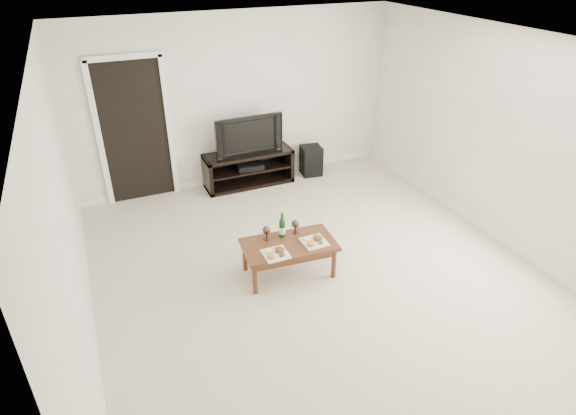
# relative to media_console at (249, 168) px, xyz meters

# --- Properties ---
(floor) EXTENTS (5.50, 5.50, 0.00)m
(floor) POSITION_rel_media_console_xyz_m (-0.05, -2.50, -0.28)
(floor) COLOR beige
(floor) RESTS_ON ground
(back_wall) EXTENTS (5.00, 0.04, 2.60)m
(back_wall) POSITION_rel_media_console_xyz_m (-0.05, 0.27, 1.02)
(back_wall) COLOR white
(back_wall) RESTS_ON ground
(ceiling) EXTENTS (5.00, 5.50, 0.04)m
(ceiling) POSITION_rel_media_console_xyz_m (-0.05, -2.50, 2.35)
(ceiling) COLOR white
(ceiling) RESTS_ON back_wall
(doorway) EXTENTS (0.90, 0.02, 2.05)m
(doorway) POSITION_rel_media_console_xyz_m (-1.60, 0.24, 0.75)
(doorway) COLOR black
(doorway) RESTS_ON ground
(media_console) EXTENTS (1.40, 0.45, 0.55)m
(media_console) POSITION_rel_media_console_xyz_m (0.00, 0.00, 0.00)
(media_console) COLOR black
(media_console) RESTS_ON ground
(television) EXTENTS (1.06, 0.17, 0.61)m
(television) POSITION_rel_media_console_xyz_m (-0.00, 0.00, 0.58)
(television) COLOR black
(television) RESTS_ON media_console
(av_receiver) EXTENTS (0.43, 0.34, 0.08)m
(av_receiver) POSITION_rel_media_console_xyz_m (0.02, -0.01, 0.05)
(av_receiver) COLOR black
(av_receiver) RESTS_ON media_console
(subwoofer) EXTENTS (0.36, 0.36, 0.48)m
(subwoofer) POSITION_rel_media_console_xyz_m (1.08, -0.04, -0.03)
(subwoofer) COLOR black
(subwoofer) RESTS_ON ground
(coffee_table) EXTENTS (1.11, 0.67, 0.42)m
(coffee_table) POSITION_rel_media_console_xyz_m (-0.37, -2.42, -0.07)
(coffee_table) COLOR #522F16
(coffee_table) RESTS_ON ground
(plate_left) EXTENTS (0.27, 0.27, 0.07)m
(plate_left) POSITION_rel_media_console_xyz_m (-0.59, -2.57, 0.18)
(plate_left) COLOR white
(plate_left) RESTS_ON coffee_table
(plate_right) EXTENTS (0.27, 0.27, 0.07)m
(plate_right) POSITION_rel_media_console_xyz_m (-0.10, -2.53, 0.18)
(plate_right) COLOR white
(plate_right) RESTS_ON coffee_table
(wine_bottle) EXTENTS (0.07, 0.07, 0.35)m
(wine_bottle) POSITION_rel_media_console_xyz_m (-0.38, -2.26, 0.32)
(wine_bottle) COLOR #0E3312
(wine_bottle) RESTS_ON coffee_table
(goblet_left) EXTENTS (0.09, 0.09, 0.17)m
(goblet_left) POSITION_rel_media_console_xyz_m (-0.57, -2.24, 0.23)
(goblet_left) COLOR #3D3221
(goblet_left) RESTS_ON coffee_table
(goblet_right) EXTENTS (0.09, 0.09, 0.17)m
(goblet_right) POSITION_rel_media_console_xyz_m (-0.21, -2.24, 0.23)
(goblet_right) COLOR #3D3221
(goblet_right) RESTS_ON coffee_table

